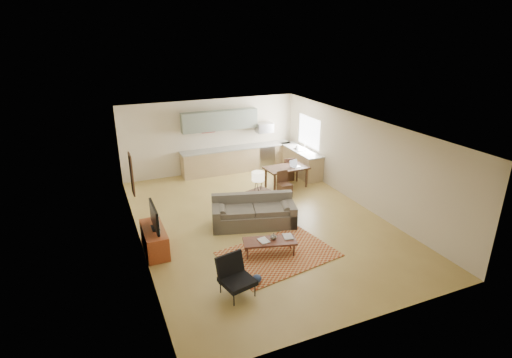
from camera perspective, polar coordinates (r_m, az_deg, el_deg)
name	(u,v)px	position (r m, az deg, el deg)	size (l,w,h in m)	color
room	(260,176)	(10.71, 0.63, 0.47)	(9.00, 9.00, 9.00)	#A98C45
kitchen_counter_back	(238,159)	(14.98, -2.65, 2.88)	(4.26, 0.64, 0.92)	tan
kitchen_counter_right	(300,161)	(14.78, 6.37, 2.51)	(0.64, 2.26, 0.92)	tan
kitchen_range	(264,156)	(15.38, 1.19, 3.34)	(0.62, 0.62, 0.90)	#A5A8AD
kitchen_microwave	(264,128)	(15.10, 1.19, 7.34)	(0.62, 0.40, 0.35)	#A5A8AD
upper_cabinets	(220,120)	(14.54, -5.20, 8.34)	(2.80, 0.34, 0.70)	gray
window_right	(309,132)	(14.62, 7.57, 6.71)	(0.02, 1.40, 1.05)	white
wall_art_left	(132,174)	(10.72, -17.31, 0.66)	(0.06, 0.42, 1.10)	olive
triptych	(208,126)	(14.60, -6.85, 7.53)	(1.70, 0.04, 0.50)	beige
rug	(279,254)	(9.70, 3.25, -10.68)	(2.58, 1.78, 0.02)	#993416
sofa	(254,212)	(10.83, -0.33, -4.69)	(2.34, 1.02, 0.81)	#554E43
coffee_table	(270,247)	(9.61, 1.96, -9.72)	(1.26, 0.50, 0.38)	#482217
book_a	(260,242)	(9.44, 0.51, -8.95)	(0.24, 0.31, 0.03)	maroon
book_b	(283,237)	(9.66, 3.94, -8.25)	(0.28, 0.35, 0.02)	navy
vase	(274,236)	(9.54, 2.52, -8.14)	(0.17, 0.17, 0.16)	black
armchair	(237,278)	(8.21, -2.68, -13.91)	(0.70, 0.70, 0.80)	black
tv_credenza	(154,240)	(10.01, -14.31, -8.39)	(0.50, 1.29, 0.60)	#953B1C
tv	(154,217)	(9.74, -14.33, -5.28)	(0.10, 0.99, 0.60)	black
console_table	(258,202)	(11.48, 0.29, -3.37)	(0.63, 0.42, 0.73)	#3B2519
table_lamp	(258,181)	(11.23, 0.30, -0.30)	(0.36, 0.36, 0.59)	beige
dining_table	(286,177)	(13.45, 4.33, 0.26)	(1.42, 0.81, 0.72)	#3B2519
dining_chair_near	(285,184)	(12.73, 4.13, -0.72)	(0.39, 0.41, 0.82)	#3B2519
dining_chair_far	(288,168)	(14.13, 4.53, 1.55)	(0.40, 0.42, 0.85)	#3B2519
laptop	(295,164)	(13.34, 5.66, 2.20)	(0.30, 0.23, 0.23)	#A5A8AD
soap_bottle	(297,146)	(14.65, 5.92, 4.64)	(0.09, 0.09, 0.19)	beige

